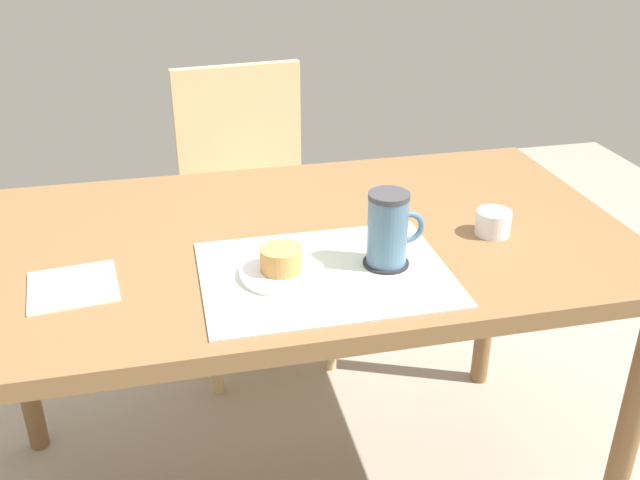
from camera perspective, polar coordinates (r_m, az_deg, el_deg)
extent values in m
cylinder|color=brown|center=(1.63, 23.34, -14.35)|extent=(0.05, 0.05, 0.68)
cylinder|color=brown|center=(1.93, -23.14, -7.32)|extent=(0.05, 0.05, 0.68)
cylinder|color=brown|center=(2.07, 13.46, -3.27)|extent=(0.05, 0.05, 0.68)
cube|color=brown|center=(1.44, -2.52, -0.20)|extent=(1.37, 0.76, 0.04)
cylinder|color=#D1B27F|center=(2.13, 0.91, -5.67)|extent=(0.04, 0.04, 0.42)
cylinder|color=#D1B27F|center=(2.06, -8.51, -7.30)|extent=(0.04, 0.04, 0.42)
cylinder|color=#D1B27F|center=(2.42, -1.87, -1.38)|extent=(0.04, 0.04, 0.42)
cylinder|color=#D1B27F|center=(2.36, -10.14, -2.66)|extent=(0.04, 0.04, 0.42)
cube|color=#D1B27F|center=(2.12, -5.14, 1.14)|extent=(0.46, 0.46, 0.04)
cube|color=#D1B27F|center=(2.22, -6.61, 8.49)|extent=(0.39, 0.07, 0.42)
cube|color=silver|center=(1.29, 0.40, -2.69)|extent=(0.45, 0.34, 0.00)
cylinder|color=white|center=(1.28, -3.08, -2.61)|extent=(0.15, 0.15, 0.01)
cylinder|color=tan|center=(1.26, -3.12, -1.52)|extent=(0.08, 0.08, 0.04)
cylinder|color=#232328|center=(1.32, 5.29, -1.83)|extent=(0.09, 0.09, 0.00)
cylinder|color=slate|center=(1.29, 5.42, 0.74)|extent=(0.07, 0.07, 0.13)
cylinder|color=#3D3D42|center=(1.26, 5.55, 3.53)|extent=(0.07, 0.07, 0.01)
torus|color=slate|center=(1.30, 7.05, 1.01)|extent=(0.06, 0.01, 0.06)
cube|color=silver|center=(1.32, -19.17, -3.54)|extent=(0.17, 0.17, 0.00)
cylinder|color=white|center=(1.47, 13.69, 1.36)|extent=(0.07, 0.07, 0.05)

